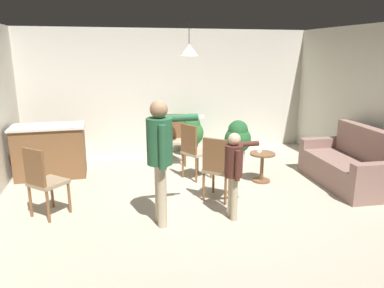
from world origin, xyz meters
The scene contains 15 objects.
ground centered at (0.00, 0.00, 0.00)m, with size 7.68×7.68×0.00m, color #B2A893.
wall_back centered at (0.00, 3.20, 1.35)m, with size 6.40×0.10×2.70m, color silver.
couch_floral centered at (2.55, 0.33, 0.33)m, with size 0.97×1.85×1.00m.
kitchen_counter centered at (-2.45, 1.98, 0.48)m, with size 1.26×0.66×0.95m.
side_table_by_couch centered at (1.16, 0.81, 0.33)m, with size 0.44×0.44×0.52m.
person_adult centered at (-0.79, -0.37, 1.02)m, with size 0.81×0.50×1.65m.
person_child centered at (0.18, -0.44, 0.75)m, with size 0.62×0.36×1.20m.
dining_chair_by_counter centered at (-0.11, 2.23, 0.55)m, with size 0.46×0.46×1.00m.
dining_chair_near_wall centered at (0.15, 0.20, 0.55)m, with size 0.59×0.59×1.00m.
dining_chair_centre_back centered at (0.04, 1.24, 0.55)m, with size 0.57×0.57×1.00m.
dining_chair_spare centered at (-2.32, 0.22, 0.55)m, with size 0.59×0.59×1.00m.
potted_plant_corner centered at (0.35, 2.80, 0.50)m, with size 0.60×0.60×0.91m.
potted_plant_by_wall centered at (1.20, 2.11, 0.47)m, with size 0.56×0.56×0.85m.
spare_remote_on_table centered at (1.12, 0.85, 0.54)m, with size 0.04×0.13×0.04m, color white.
ceiling_light_pendant centered at (0.00, 1.41, 2.25)m, with size 0.32×0.32×0.55m.
Camera 1 is at (-1.47, -4.78, 2.24)m, focal length 34.01 mm.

